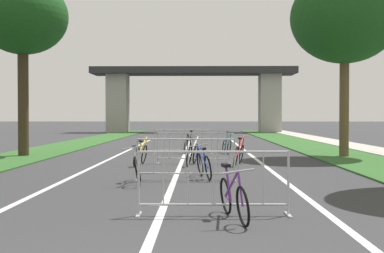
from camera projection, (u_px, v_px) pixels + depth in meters
name	position (u px, v px, depth m)	size (l,w,h in m)	color
grass_verge_left	(67.00, 146.00, 27.19)	(2.76, 57.35, 0.05)	#2D5B26
grass_verge_right	(310.00, 146.00, 26.99)	(2.76, 57.35, 0.05)	#2D5B26
sidewalk_path_right	(354.00, 146.00, 26.95)	(1.82, 57.35, 0.08)	#ADA89E
lane_stripe_center	(184.00, 157.00, 20.22)	(0.14, 33.18, 0.01)	silver
lane_stripe_right_lane	(254.00, 157.00, 20.18)	(0.14, 33.18, 0.01)	silver
lane_stripe_left_lane	(114.00, 157.00, 20.26)	(0.14, 33.18, 0.01)	silver
overpass_bridge	(194.00, 88.00, 50.93)	(19.81, 3.91, 6.32)	#2D2D30
tree_left_pine_near	(23.00, 18.00, 20.36)	(3.52, 3.52, 7.02)	#3D2D1E
tree_right_maple_mid	(345.00, 18.00, 20.05)	(4.18, 4.18, 7.19)	brown
crowd_barrier_nearest	(213.00, 183.00, 8.34)	(2.47, 0.47, 1.05)	#ADADB2
crowd_barrier_second	(186.00, 160.00, 12.88)	(2.48, 0.52, 1.05)	#ADADB2
crowd_barrier_third	(193.00, 148.00, 17.41)	(2.49, 0.56, 1.05)	#ADADB2
crowd_barrier_fourth	(183.00, 142.00, 21.95)	(2.48, 0.49, 1.05)	#ADADB2
bicycle_black_0	(189.00, 145.00, 22.34)	(0.49, 1.67, 0.99)	black
bicycle_blue_1	(204.00, 165.00, 13.39)	(0.66, 1.60, 0.88)	black
bicycle_silver_2	(137.00, 168.00, 12.33)	(0.53, 1.71, 0.94)	black
bicycle_teal_3	(227.00, 145.00, 22.34)	(0.56, 1.64, 0.94)	black
bicycle_red_4	(239.00, 154.00, 16.89)	(0.73, 1.71, 1.01)	black
bicycle_purple_5	(233.00, 198.00, 7.97)	(0.48, 1.60, 0.86)	black
bicycle_yellow_6	(141.00, 154.00, 16.85)	(0.56, 1.71, 0.95)	black
bicycle_white_7	(193.00, 154.00, 16.91)	(0.69, 1.72, 0.98)	black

